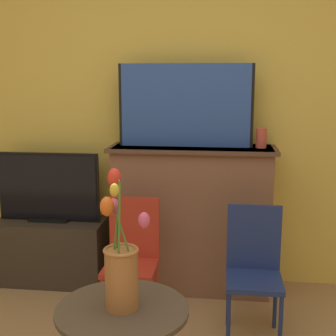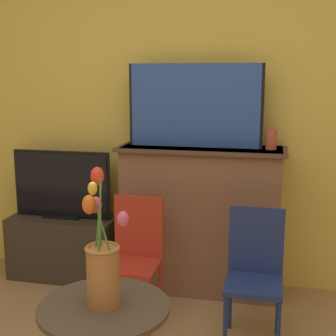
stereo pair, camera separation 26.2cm
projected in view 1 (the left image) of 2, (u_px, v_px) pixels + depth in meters
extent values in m
cube|color=#EAC651|center=(179.00, 99.00, 3.37)|extent=(8.00, 0.06, 2.70)
cube|color=brown|center=(192.00, 219.00, 3.32)|extent=(1.09, 0.35, 1.04)
cube|color=brown|center=(192.00, 149.00, 3.21)|extent=(1.15, 0.39, 0.02)
cube|color=black|center=(185.00, 105.00, 3.18)|extent=(0.92, 0.02, 0.56)
cube|color=#2D51A8|center=(185.00, 106.00, 3.17)|extent=(0.88, 0.02, 0.56)
cylinder|color=#CC4C3D|center=(261.00, 138.00, 3.15)|extent=(0.07, 0.07, 0.13)
cube|color=#382D23|center=(51.00, 251.00, 3.48)|extent=(0.80, 0.35, 0.47)
cube|color=black|center=(50.00, 220.00, 3.43)|extent=(0.29, 0.12, 0.02)
cube|color=black|center=(49.00, 187.00, 3.39)|extent=(0.75, 0.02, 0.50)
cube|color=black|center=(48.00, 187.00, 3.38)|extent=(0.72, 0.02, 0.47)
cylinder|color=#B22D1E|center=(103.00, 306.00, 2.77)|extent=(0.02, 0.02, 0.35)
cylinder|color=#B22D1E|center=(150.00, 309.00, 2.73)|extent=(0.02, 0.02, 0.35)
cylinder|color=#B22D1E|center=(114.00, 285.00, 3.04)|extent=(0.02, 0.02, 0.35)
cylinder|color=#B22D1E|center=(157.00, 288.00, 3.01)|extent=(0.02, 0.02, 0.35)
cube|color=#B22D1E|center=(130.00, 268.00, 2.85)|extent=(0.32, 0.32, 0.03)
cube|color=#B22D1E|center=(134.00, 227.00, 2.95)|extent=(0.32, 0.02, 0.39)
cylinder|color=navy|center=(228.00, 322.00, 2.59)|extent=(0.02, 0.02, 0.35)
cylinder|color=navy|center=(280.00, 326.00, 2.55)|extent=(0.02, 0.02, 0.35)
cylinder|color=navy|center=(228.00, 299.00, 2.86)|extent=(0.02, 0.02, 0.35)
cylinder|color=navy|center=(275.00, 301.00, 2.83)|extent=(0.02, 0.02, 0.35)
cube|color=navy|center=(254.00, 281.00, 2.67)|extent=(0.32, 0.32, 0.03)
cube|color=navy|center=(254.00, 237.00, 2.77)|extent=(0.32, 0.02, 0.39)
cylinder|color=#4C3D2D|center=(122.00, 310.00, 1.94)|extent=(0.56, 0.56, 0.02)
cylinder|color=#AD6B38|center=(122.00, 279.00, 1.91)|extent=(0.14, 0.14, 0.25)
torus|color=#AD6B38|center=(121.00, 250.00, 1.89)|extent=(0.15, 0.15, 0.02)
cylinder|color=#477A2D|center=(119.00, 225.00, 1.89)|extent=(0.03, 0.04, 0.38)
ellipsoid|color=red|center=(114.00, 177.00, 1.89)|extent=(0.05, 0.05, 0.08)
cylinder|color=#477A2D|center=(119.00, 230.00, 1.85)|extent=(0.01, 0.06, 0.36)
ellipsoid|color=gold|center=(114.00, 190.00, 1.76)|extent=(0.04, 0.04, 0.05)
cylinder|color=#477A2D|center=(115.00, 239.00, 1.89)|extent=(0.04, 0.02, 0.27)
ellipsoid|color=orange|center=(107.00, 206.00, 1.87)|extent=(0.06, 0.06, 0.08)
cylinder|color=#477A2D|center=(118.00, 239.00, 1.90)|extent=(0.03, 0.03, 0.26)
ellipsoid|color=#E0517A|center=(113.00, 207.00, 1.90)|extent=(0.05, 0.05, 0.07)
cylinder|color=#477A2D|center=(126.00, 243.00, 1.87)|extent=(0.09, 0.03, 0.23)
ellipsoid|color=#E0517A|center=(144.00, 220.00, 1.82)|extent=(0.05, 0.05, 0.06)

